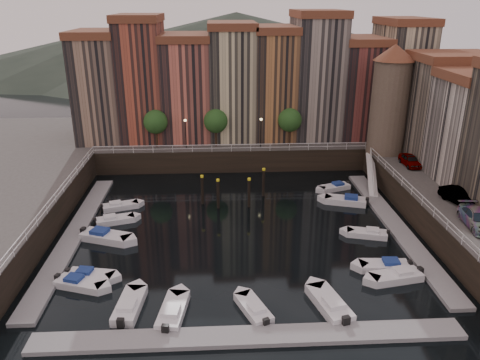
{
  "coord_description": "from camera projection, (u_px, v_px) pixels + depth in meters",
  "views": [
    {
      "loc": [
        -2.03,
        -43.03,
        21.93
      ],
      "look_at": [
        0.5,
        4.0,
        3.59
      ],
      "focal_mm": 35.0,
      "sensor_mm": 36.0,
      "label": 1
    }
  ],
  "objects": [
    {
      "name": "railings",
      "position": [
        235.0,
        175.0,
        51.27
      ],
      "size": [
        36.08,
        34.04,
        0.52
      ],
      "color": "white",
      "rests_on": "ground"
    },
    {
      "name": "ground",
      "position": [
        237.0,
        227.0,
        48.1
      ],
      "size": [
        200.0,
        200.0,
        0.0
      ],
      "primitive_type": "plane",
      "color": "black",
      "rests_on": "ground"
    },
    {
      "name": "mountains",
      "position": [
        226.0,
        46.0,
        147.67
      ],
      "size": [
        145.0,
        100.0,
        18.0
      ],
      "color": "#2D382D",
      "rests_on": "ground"
    },
    {
      "name": "dock_left",
      "position": [
        75.0,
        234.0,
        46.3
      ],
      "size": [
        2.0,
        28.0,
        0.35
      ],
      "primitive_type": "cube",
      "color": "gray",
      "rests_on": "ground"
    },
    {
      "name": "boat_left_1",
      "position": [
        90.0,
        275.0,
        39.07
      ],
      "size": [
        4.23,
        2.2,
        0.95
      ],
      "rotation": [
        0.0,
        0.0,
        -0.19
      ],
      "color": "silver",
      "rests_on": "ground"
    },
    {
      "name": "boat_left_2",
      "position": [
        105.0,
        237.0,
        45.26
      ],
      "size": [
        5.26,
        3.43,
        1.19
      ],
      "rotation": [
        0.0,
        0.0,
        -0.35
      ],
      "color": "silver",
      "rests_on": "ground"
    },
    {
      "name": "boat_right_2",
      "position": [
        368.0,
        233.0,
        46.04
      ],
      "size": [
        4.19,
        2.43,
        0.94
      ],
      "rotation": [
        0.0,
        0.0,
        2.88
      ],
      "color": "silver",
      "rests_on": "ground"
    },
    {
      "name": "dock_near",
      "position": [
        249.0,
        336.0,
        32.22
      ],
      "size": [
        30.0,
        2.0,
        0.35
      ],
      "primitive_type": "cube",
      "color": "gray",
      "rests_on": "ground"
    },
    {
      "name": "car_b",
      "position": [
        461.0,
        198.0,
        45.52
      ],
      "size": [
        2.89,
        5.05,
        1.57
      ],
      "primitive_type": "imported",
      "rotation": [
        0.0,
        0.0,
        0.27
      ],
      "color": "gray",
      "rests_on": "quay_right"
    },
    {
      "name": "dock_right",
      "position": [
        395.0,
        226.0,
        47.92
      ],
      "size": [
        2.0,
        28.0,
        0.35
      ],
      "primitive_type": "cube",
      "color": "gray",
      "rests_on": "ground"
    },
    {
      "name": "boat_left_0",
      "position": [
        79.0,
        283.0,
        37.93
      ],
      "size": [
        4.43,
        2.81,
        1.0
      ],
      "rotation": [
        0.0,
        0.0,
        -0.33
      ],
      "color": "silver",
      "rests_on": "ground"
    },
    {
      "name": "corner_tower",
      "position": [
        390.0,
        98.0,
        58.9
      ],
      "size": [
        5.2,
        5.2,
        13.8
      ],
      "color": "#6B5B4C",
      "rests_on": "quay_right"
    },
    {
      "name": "boat_left_3",
      "position": [
        114.0,
        220.0,
        48.84
      ],
      "size": [
        4.23,
        2.56,
        0.95
      ],
      "rotation": [
        0.0,
        0.0,
        0.3
      ],
      "color": "silver",
      "rests_on": "ground"
    },
    {
      "name": "quay_far",
      "position": [
        229.0,
        141.0,
        71.75
      ],
      "size": [
        80.0,
        20.0,
        3.0
      ],
      "primitive_type": "cube",
      "color": "black",
      "rests_on": "ground"
    },
    {
      "name": "boat_near_1",
      "position": [
        173.0,
        312.0,
        34.46
      ],
      "size": [
        2.35,
        4.84,
        1.09
      ],
      "rotation": [
        0.0,
        0.0,
        1.43
      ],
      "color": "silver",
      "rests_on": "ground"
    },
    {
      "name": "gangway",
      "position": [
        372.0,
        172.0,
        57.57
      ],
      "size": [
        2.78,
        8.32,
        3.73
      ],
      "color": "white",
      "rests_on": "ground"
    },
    {
      "name": "mooring_pilings",
      "position": [
        234.0,
        190.0,
        52.93
      ],
      "size": [
        7.51,
        3.54,
        3.78
      ],
      "color": "black",
      "rests_on": "ground"
    },
    {
      "name": "promenade_trees",
      "position": [
        221.0,
        121.0,
        62.58
      ],
      "size": [
        21.2,
        3.2,
        5.2
      ],
      "color": "black",
      "rests_on": "quay_far"
    },
    {
      "name": "street_lamps",
      "position": [
        223.0,
        128.0,
        61.92
      ],
      "size": [
        10.36,
        0.36,
        4.18
      ],
      "color": "black",
      "rests_on": "quay_far"
    },
    {
      "name": "boat_right_1",
      "position": [
        385.0,
        266.0,
        40.39
      ],
      "size": [
        4.53,
        1.89,
        1.03
      ],
      "rotation": [
        0.0,
        0.0,
        3.08
      ],
      "color": "silver",
      "rests_on": "ground"
    },
    {
      "name": "boat_right_0",
      "position": [
        397.0,
        276.0,
        38.86
      ],
      "size": [
        4.74,
        2.44,
        1.06
      ],
      "rotation": [
        0.0,
        0.0,
        3.32
      ],
      "color": "silver",
      "rests_on": "ground"
    },
    {
      "name": "boat_right_4",
      "position": [
        335.0,
        187.0,
        57.34
      ],
      "size": [
        4.16,
        2.7,
        0.94
      ],
      "rotation": [
        0.0,
        0.0,
        3.49
      ],
      "color": "silver",
      "rests_on": "ground"
    },
    {
      "name": "far_terrace",
      "position": [
        252.0,
        81.0,
        66.16
      ],
      "size": [
        48.7,
        10.3,
        17.5
      ],
      "color": "#91735C",
      "rests_on": "quay_far"
    },
    {
      "name": "car_a",
      "position": [
        410.0,
        161.0,
        56.13
      ],
      "size": [
        1.71,
        4.06,
        1.37
      ],
      "primitive_type": "imported",
      "rotation": [
        0.0,
        0.0,
        0.02
      ],
      "color": "gray",
      "rests_on": "quay_right"
    },
    {
      "name": "boat_near_0",
      "position": [
        129.0,
        306.0,
        35.09
      ],
      "size": [
        2.17,
        4.84,
        1.09
      ],
      "rotation": [
        0.0,
        0.0,
        1.47
      ],
      "color": "silver",
      "rests_on": "ground"
    },
    {
      "name": "boat_near_3",
      "position": [
        330.0,
        304.0,
        35.28
      ],
      "size": [
        2.99,
        5.22,
        1.17
      ],
      "rotation": [
        0.0,
        0.0,
        1.82
      ],
      "color": "silver",
      "rests_on": "ground"
    },
    {
      "name": "boat_near_2",
      "position": [
        254.0,
        309.0,
        34.84
      ],
      "size": [
        2.86,
        4.24,
        0.96
      ],
      "rotation": [
        0.0,
        0.0,
        1.95
      ],
      "color": "silver",
      "rests_on": "ground"
    },
    {
      "name": "car_c",
      "position": [
        478.0,
        220.0,
        41.09
      ],
      "size": [
        2.57,
        5.38,
        1.51
      ],
      "primitive_type": "imported",
      "rotation": [
        0.0,
        0.0,
        -0.09
      ],
      "color": "gray",
      "rests_on": "quay_right"
    },
    {
      "name": "boat_right_3",
      "position": [
        346.0,
        201.0,
        53.37
      ],
      "size": [
        5.01,
        3.05,
        1.12
      ],
      "rotation": [
        0.0,
        0.0,
        2.84
      ],
      "color": "silver",
      "rests_on": "ground"
    },
    {
      "name": "boat_left_4",
      "position": [
        120.0,
        206.0,
        52.09
      ],
      "size": [
        4.2,
        2.63,
        0.94
      ],
      "rotation": [
        0.0,
        0.0,
        0.32
      ],
      "color": "silver",
      "rests_on": "ground"
    }
  ]
}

